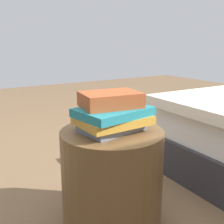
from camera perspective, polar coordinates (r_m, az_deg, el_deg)
name	(u,v)px	position (r m, az deg, el deg)	size (l,w,h in m)	color
ground_plane	(112,220)	(1.34, 0.00, -21.24)	(8.00, 8.00, 0.00)	brown
side_table	(112,177)	(1.23, 0.00, -13.22)	(0.43, 0.43, 0.42)	brown
book_slate	(112,127)	(1.14, 0.09, -3.05)	(0.25, 0.16, 0.03)	slate
book_ochre	(112,120)	(1.12, 0.10, -1.62)	(0.28, 0.21, 0.03)	#B7842D
book_teal	(113,112)	(1.11, 0.18, 0.02)	(0.28, 0.20, 0.03)	#1E727F
book_rust	(110,100)	(1.12, -0.45, 2.55)	(0.23, 0.16, 0.06)	#994723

